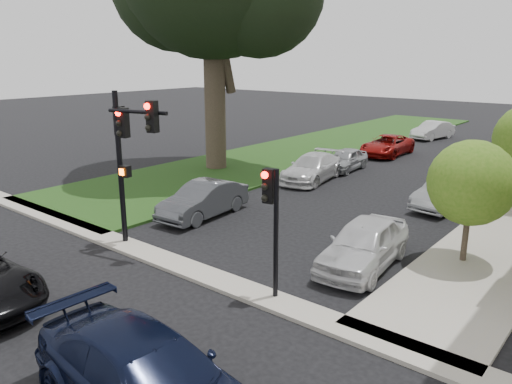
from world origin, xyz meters
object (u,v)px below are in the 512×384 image
Objects in this scene: car_parked_6 at (312,168)px; car_parked_0 at (364,244)px; traffic_signal_secondary at (272,210)px; car_parked_2 at (470,180)px; traffic_signal_main at (127,142)px; car_parked_3 at (510,154)px; car_parked_8 at (387,145)px; car_cross_far at (148,380)px; car_parked_7 at (345,159)px; car_parked_1 at (447,193)px; car_parked_5 at (203,200)px; car_parked_9 at (433,130)px; small_tree_a at (472,183)px.

car_parked_0 is at bearing -57.18° from car_parked_6.
car_parked_2 is at bearing 87.04° from traffic_signal_secondary.
traffic_signal_main is 24.31m from car_parked_3.
car_parked_8 is at bearing 106.65° from car_parked_0.
car_cross_far reaches higher than car_parked_8.
car_parked_6 is at bearing -96.20° from car_parked_7.
car_parked_1 is 0.86× the size of car_parked_8.
car_parked_1 is at bearing 41.09° from car_parked_5.
car_parked_3 is 1.02× the size of car_parked_9.
small_tree_a is 18.61m from car_parked_8.
car_parked_0 is at bearing 74.78° from traffic_signal_secondary.
car_cross_far is at bearing -82.61° from car_parked_1.
car_parked_8 is at bearing 86.93° from car_parked_7.
car_parked_5 is (-6.71, 4.06, -1.87)m from traffic_signal_secondary.
car_parked_2 is (7.00, 15.04, -3.11)m from traffic_signal_main.
car_parked_3 is 7.51m from car_parked_8.
car_parked_6 is at bearing -91.73° from car_parked_8.
car_parked_7 is (-0.26, 15.59, -3.11)m from traffic_signal_main.
traffic_signal_main reaches higher than small_tree_a.
traffic_signal_main reaches higher than car_parked_0.
small_tree_a is at bearing 38.34° from car_parked_0.
car_parked_5 is 8.18m from car_parked_6.
car_parked_6 is 3.40m from car_parked_7.
car_parked_8 is (-9.94, 15.61, -2.02)m from small_tree_a.
car_parked_9 is (-7.52, 18.61, 0.01)m from car_parked_1.
car_parked_5 is 1.03× the size of car_parked_9.
car_parked_6 is at bearing -177.49° from car_parked_1.
car_parked_9 is at bearing 112.40° from small_tree_a.
car_parked_7 is (0.13, 3.40, -0.07)m from car_parked_6.
traffic_signal_main is 1.43× the size of car_parked_7.
car_parked_7 is (-9.84, 9.73, -2.06)m from small_tree_a.
car_parked_0 is (0.97, 3.56, -1.82)m from traffic_signal_secondary.
car_parked_0 is at bearing -62.41° from car_parked_7.
car_parked_0 reaches higher than car_parked_8.
small_tree_a reaches higher than car_cross_far.
traffic_signal_secondary reaches higher than car_parked_0.
car_parked_5 is 26.31m from car_parked_9.
car_parked_3 is 20.49m from car_parked_5.
car_parked_0 is 19.48m from car_parked_8.
car_parked_1 is 0.99× the size of car_parked_9.
small_tree_a is at bearing -8.10° from car_cross_far.
traffic_signal_main is at bearing -102.36° from car_parked_3.
car_parked_9 reaches higher than car_parked_2.
traffic_signal_main reaches higher than car_parked_7.
car_parked_2 is (-0.36, 20.31, -0.16)m from car_cross_far.
small_tree_a is 13.98m from car_parked_7.
car_parked_2 is 8.06m from car_parked_3.
car_parked_8 is at bearing 90.98° from traffic_signal_main.
car_parked_5 reaches higher than car_parked_8.
car_parked_5 is 11.58m from car_parked_7.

